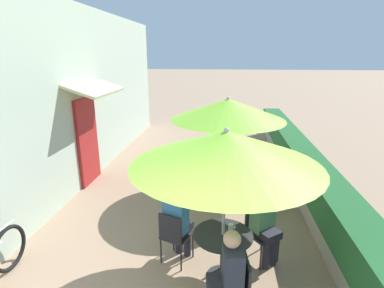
{
  "coord_description": "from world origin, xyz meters",
  "views": [
    {
      "loc": [
        0.91,
        -1.6,
        3.11
      ],
      "look_at": [
        0.15,
        5.29,
        1.0
      ],
      "focal_mm": 28.0,
      "sensor_mm": 36.0,
      "label": 1
    }
  ],
  "objects": [
    {
      "name": "planter_hedge",
      "position": [
        2.75,
        5.54,
        0.54
      ],
      "size": [
        0.6,
        10.28,
        1.01
      ],
      "color": "gray",
      "rests_on": "ground_plane"
    },
    {
      "name": "cafe_chair_near_right",
      "position": [
        1.5,
        2.54,
        0.52
      ],
      "size": [
        0.56,
        0.56,
        0.87
      ],
      "rotation": [
        0.0,
        0.0,
        10.07
      ],
      "color": "#232328",
      "rests_on": "ground_plane"
    },
    {
      "name": "seated_patron_near_left",
      "position": [
        1.0,
        1.27,
        0.69
      ],
      "size": [
        0.44,
        0.37,
        1.25
      ],
      "rotation": [
        0.0,
        0.0,
        7.98
      ],
      "color": "#23232D",
      "rests_on": "ground_plane"
    },
    {
      "name": "seated_patron_near_right",
      "position": [
        1.57,
        2.45,
        0.69
      ],
      "size": [
        0.5,
        0.51,
        1.25
      ],
      "rotation": [
        0.0,
        0.0,
        10.07
      ],
      "color": "#23232D",
      "rests_on": "ground_plane"
    },
    {
      "name": "patio_table_near",
      "position": [
        0.94,
        2.02,
        0.53
      ],
      "size": [
        0.83,
        0.83,
        0.71
      ],
      "color": "#28282D",
      "rests_on": "ground_plane"
    },
    {
      "name": "cafe_chair_near_back",
      "position": [
        0.22,
        2.24,
        0.52
      ],
      "size": [
        0.52,
        0.52,
        0.87
      ],
      "rotation": [
        0.0,
        0.0,
        12.17
      ],
      "color": "#232328",
      "rests_on": "ground_plane"
    },
    {
      "name": "cafe_chair_mid_right",
      "position": [
        0.24,
        4.95,
        0.52
      ],
      "size": [
        0.51,
        0.51,
        0.87
      ],
      "rotation": [
        0.0,
        0.0,
        12.23
      ],
      "color": "#232328",
      "rests_on": "ground_plane"
    },
    {
      "name": "coffee_cup_near",
      "position": [
        1.05,
        2.14,
        0.76
      ],
      "size": [
        0.07,
        0.07,
        0.09
      ],
      "color": "white",
      "rests_on": "patio_table_near"
    },
    {
      "name": "cafe_facade_wall",
      "position": [
        -2.54,
        5.51,
        2.09
      ],
      "size": [
        0.98,
        11.28,
        4.2
      ],
      "color": "#B2C1AD",
      "rests_on": "ground_plane"
    },
    {
      "name": "patio_umbrella_mid",
      "position": [
        0.98,
        4.77,
        1.96
      ],
      "size": [
        2.46,
        2.46,
        2.23
      ],
      "color": "#B7B7BC",
      "rests_on": "ground_plane"
    },
    {
      "name": "cafe_chair_mid_left",
      "position": [
        1.72,
        4.59,
        0.52
      ],
      "size": [
        0.51,
        0.51,
        0.87
      ],
      "rotation": [
        0.0,
        0.0,
        9.09
      ],
      "color": "#232328",
      "rests_on": "ground_plane"
    },
    {
      "name": "seated_patron_near_back",
      "position": [
        0.26,
        2.34,
        0.69
      ],
      "size": [
        0.45,
        0.49,
        1.25
      ],
      "rotation": [
        0.0,
        0.0,
        12.17
      ],
      "color": "#23232D",
      "rests_on": "ground_plane"
    },
    {
      "name": "patio_table_mid",
      "position": [
        0.98,
        4.77,
        0.53
      ],
      "size": [
        0.83,
        0.83,
        0.71
      ],
      "color": "#28282D",
      "rests_on": "ground_plane"
    },
    {
      "name": "cafe_chair_near_left",
      "position": [
        1.11,
        1.28,
        0.52
      ],
      "size": [
        0.45,
        0.45,
        0.87
      ],
      "rotation": [
        0.0,
        0.0,
        7.98
      ],
      "color": "#232328",
      "rests_on": "ground_plane"
    },
    {
      "name": "patio_umbrella_near",
      "position": [
        0.94,
        2.02,
        1.96
      ],
      "size": [
        2.46,
        2.46,
        2.23
      ],
      "color": "#B7B7BC",
      "rests_on": "ground_plane"
    }
  ]
}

